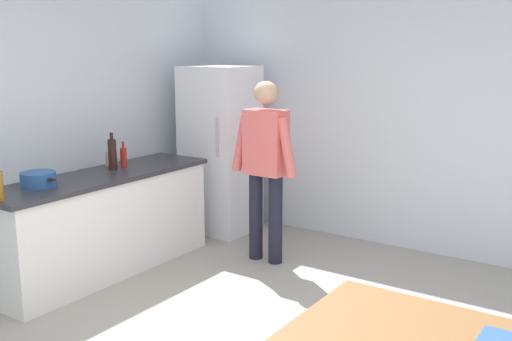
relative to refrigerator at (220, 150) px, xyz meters
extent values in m
cube|color=silver|center=(1.90, 0.60, 0.45)|extent=(6.40, 0.12, 2.70)
cube|color=white|center=(-0.10, -1.60, -0.47)|extent=(0.60, 2.12, 0.86)
cube|color=#2D2D33|center=(-0.10, -1.60, -0.02)|extent=(0.64, 2.20, 0.04)
cube|color=white|center=(0.00, 0.00, 0.00)|extent=(0.70, 0.64, 1.80)
cylinder|color=#B2B2B7|center=(0.22, -0.34, 0.20)|extent=(0.02, 0.02, 0.40)
cylinder|color=#1E1E2D|center=(0.84, -0.55, -0.48)|extent=(0.13, 0.13, 0.84)
cylinder|color=#1E1E2D|center=(1.06, -0.55, -0.48)|extent=(0.13, 0.13, 0.84)
cube|color=#E56660|center=(0.95, -0.55, 0.24)|extent=(0.38, 0.22, 0.60)
sphere|color=tan|center=(0.95, -0.55, 0.69)|extent=(0.22, 0.22, 0.22)
cylinder|color=#E56660|center=(0.70, -0.59, 0.22)|extent=(0.20, 0.09, 0.55)
cylinder|color=#E56660|center=(1.20, -0.59, 0.22)|extent=(0.20, 0.09, 0.55)
cylinder|color=#285193|center=(-0.15, -2.20, 0.06)|extent=(0.28, 0.28, 0.12)
cube|color=black|center=(-0.32, -2.20, 0.08)|extent=(0.06, 0.03, 0.02)
cube|color=black|center=(0.02, -2.20, 0.08)|extent=(0.06, 0.03, 0.02)
cylinder|color=tan|center=(-0.31, -1.28, 0.07)|extent=(0.11, 0.11, 0.14)
cylinder|color=olive|center=(-0.29, -1.27, 0.21)|extent=(0.02, 0.05, 0.22)
cylinder|color=olive|center=(-0.29, -1.28, 0.21)|extent=(0.02, 0.04, 0.22)
cylinder|color=#B22319|center=(-0.17, -1.26, 0.09)|extent=(0.06, 0.06, 0.18)
cylinder|color=#B22319|center=(-0.17, -1.26, 0.21)|extent=(0.02, 0.02, 0.06)
cylinder|color=black|center=(-0.16, -1.40, 0.14)|extent=(0.08, 0.08, 0.28)
cylinder|color=black|center=(-0.16, -1.40, 0.31)|extent=(0.03, 0.03, 0.06)
camera|label=1|loc=(3.91, -5.07, 1.11)|focal=41.85mm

